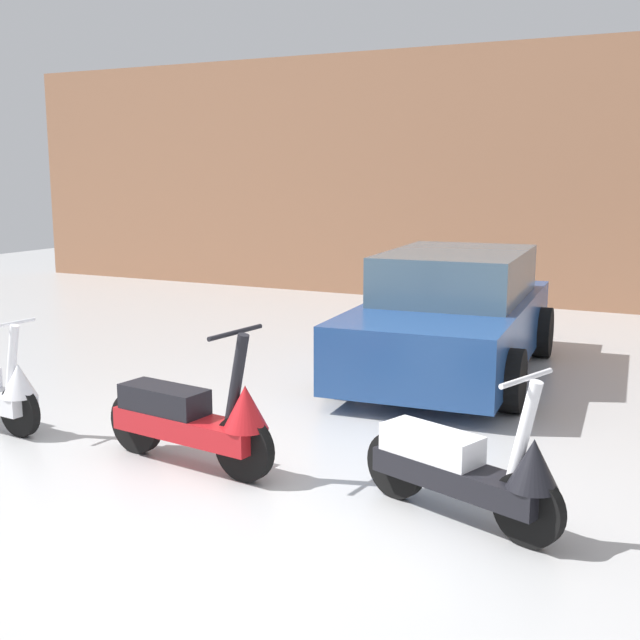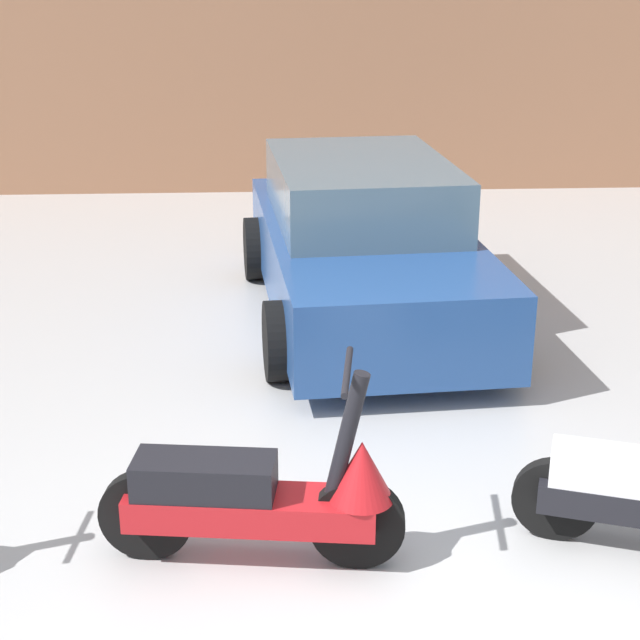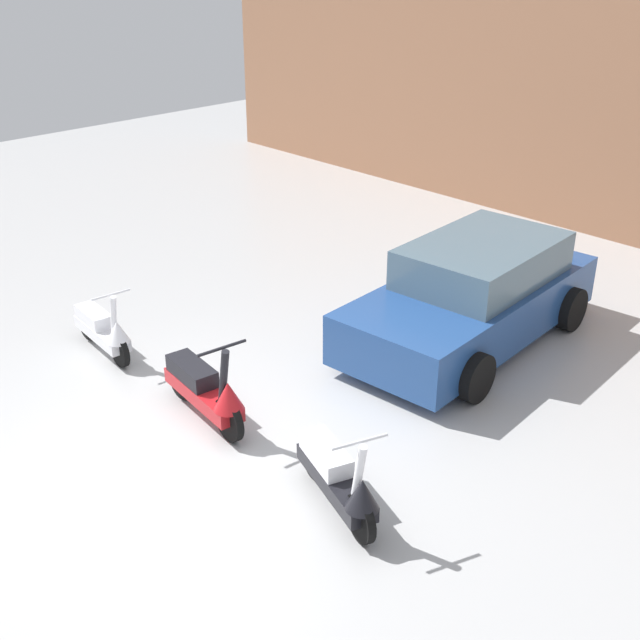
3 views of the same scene
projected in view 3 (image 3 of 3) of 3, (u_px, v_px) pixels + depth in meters
name	position (u px, v px, depth m)	size (l,w,h in m)	color
ground_plane	(190.00, 457.00, 8.06)	(28.00, 28.00, 0.00)	#B2B2B2
wall_back	(639.00, 119.00, 12.65)	(19.60, 0.12, 4.11)	#9E6B4C
scooter_front_left	(104.00, 329.00, 9.86)	(1.35, 0.49, 0.94)	black
scooter_front_right	(206.00, 390.00, 8.50)	(1.53, 0.55, 1.07)	black
scooter_front_center	(339.00, 478.00, 7.17)	(1.38, 0.72, 1.00)	black
car_rear_left	(473.00, 295.00, 10.08)	(2.08, 3.93, 1.29)	navy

